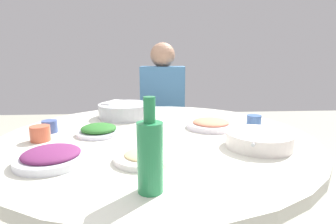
{
  "coord_description": "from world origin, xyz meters",
  "views": [
    {
      "loc": [
        -0.02,
        -1.14,
        1.09
      ],
      "look_at": [
        0.05,
        0.04,
        0.84
      ],
      "focal_mm": 28.37,
      "sensor_mm": 36.0,
      "label": 1
    }
  ],
  "objects_px": {
    "round_dining_table": "(157,153)",
    "tea_cup_side": "(50,126)",
    "dish_eggplant": "(52,156)",
    "tea_cup_far": "(254,122)",
    "green_bottle": "(150,155)",
    "stool_for_diner_left": "(163,163)",
    "dish_greens": "(99,130)",
    "dish_noodles": "(144,157)",
    "diner_left": "(163,100)",
    "dish_shrimp": "(211,124)",
    "rice_bowl": "(125,110)",
    "soup_bowl": "(259,140)",
    "tea_cup_near": "(40,133)"
  },
  "relations": [
    {
      "from": "round_dining_table",
      "to": "tea_cup_side",
      "type": "bearing_deg",
      "value": 173.14
    },
    {
      "from": "dish_eggplant",
      "to": "tea_cup_far",
      "type": "bearing_deg",
      "value": 24.32
    },
    {
      "from": "dish_eggplant",
      "to": "green_bottle",
      "type": "height_order",
      "value": "green_bottle"
    },
    {
      "from": "tea_cup_side",
      "to": "stool_for_diner_left",
      "type": "relative_size",
      "value": 0.15
    },
    {
      "from": "dish_greens",
      "to": "tea_cup_side",
      "type": "bearing_deg",
      "value": 168.18
    },
    {
      "from": "dish_noodles",
      "to": "diner_left",
      "type": "bearing_deg",
      "value": 84.4
    },
    {
      "from": "diner_left",
      "to": "dish_shrimp",
      "type": "bearing_deg",
      "value": -77.35
    },
    {
      "from": "tea_cup_side",
      "to": "diner_left",
      "type": "distance_m",
      "value": 1.04
    },
    {
      "from": "rice_bowl",
      "to": "stool_for_diner_left",
      "type": "distance_m",
      "value": 0.86
    },
    {
      "from": "dish_eggplant",
      "to": "dish_greens",
      "type": "height_order",
      "value": "dish_eggplant"
    },
    {
      "from": "round_dining_table",
      "to": "green_bottle",
      "type": "relative_size",
      "value": 5.52
    },
    {
      "from": "green_bottle",
      "to": "tea_cup_far",
      "type": "xyz_separation_m",
      "value": [
        0.49,
        0.58,
        -0.07
      ]
    },
    {
      "from": "dish_shrimp",
      "to": "dish_noodles",
      "type": "bearing_deg",
      "value": -128.4
    },
    {
      "from": "green_bottle",
      "to": "diner_left",
      "type": "relative_size",
      "value": 0.32
    },
    {
      "from": "round_dining_table",
      "to": "tea_cup_far",
      "type": "relative_size",
      "value": 19.91
    },
    {
      "from": "soup_bowl",
      "to": "dish_noodles",
      "type": "relative_size",
      "value": 1.27
    },
    {
      "from": "dish_shrimp",
      "to": "dish_noodles",
      "type": "xyz_separation_m",
      "value": [
        -0.31,
        -0.4,
        -0.0
      ]
    },
    {
      "from": "dish_shrimp",
      "to": "dish_noodles",
      "type": "distance_m",
      "value": 0.51
    },
    {
      "from": "soup_bowl",
      "to": "tea_cup_side",
      "type": "relative_size",
      "value": 3.72
    },
    {
      "from": "round_dining_table",
      "to": "dish_greens",
      "type": "bearing_deg",
      "value": 177.67
    },
    {
      "from": "dish_greens",
      "to": "tea_cup_side",
      "type": "relative_size",
      "value": 2.94
    },
    {
      "from": "tea_cup_far",
      "to": "diner_left",
      "type": "relative_size",
      "value": 0.09
    },
    {
      "from": "green_bottle",
      "to": "tea_cup_far",
      "type": "bearing_deg",
      "value": 49.4
    },
    {
      "from": "round_dining_table",
      "to": "dish_noodles",
      "type": "relative_size",
      "value": 6.85
    },
    {
      "from": "dish_shrimp",
      "to": "diner_left",
      "type": "bearing_deg",
      "value": 102.65
    },
    {
      "from": "soup_bowl",
      "to": "tea_cup_far",
      "type": "xyz_separation_m",
      "value": [
        0.08,
        0.26,
        0.01
      ]
    },
    {
      "from": "dish_eggplant",
      "to": "tea_cup_side",
      "type": "xyz_separation_m",
      "value": [
        -0.14,
        0.36,
        0.01
      ]
    },
    {
      "from": "round_dining_table",
      "to": "tea_cup_far",
      "type": "distance_m",
      "value": 0.49
    },
    {
      "from": "green_bottle",
      "to": "soup_bowl",
      "type": "bearing_deg",
      "value": 37.43
    },
    {
      "from": "soup_bowl",
      "to": "stool_for_diner_left",
      "type": "height_order",
      "value": "soup_bowl"
    },
    {
      "from": "tea_cup_far",
      "to": "stool_for_diner_left",
      "type": "bearing_deg",
      "value": 114.18
    },
    {
      "from": "soup_bowl",
      "to": "dish_shrimp",
      "type": "height_order",
      "value": "soup_bowl"
    },
    {
      "from": "green_bottle",
      "to": "diner_left",
      "type": "height_order",
      "value": "diner_left"
    },
    {
      "from": "round_dining_table",
      "to": "soup_bowl",
      "type": "height_order",
      "value": "soup_bowl"
    },
    {
      "from": "tea_cup_near",
      "to": "dish_shrimp",
      "type": "bearing_deg",
      "value": 11.79
    },
    {
      "from": "rice_bowl",
      "to": "green_bottle",
      "type": "height_order",
      "value": "green_bottle"
    },
    {
      "from": "rice_bowl",
      "to": "dish_shrimp",
      "type": "height_order",
      "value": "rice_bowl"
    },
    {
      "from": "tea_cup_far",
      "to": "diner_left",
      "type": "distance_m",
      "value": 0.96
    },
    {
      "from": "soup_bowl",
      "to": "diner_left",
      "type": "bearing_deg",
      "value": 105.23
    },
    {
      "from": "soup_bowl",
      "to": "dish_greens",
      "type": "bearing_deg",
      "value": 161.83
    },
    {
      "from": "dish_greens",
      "to": "stool_for_diner_left",
      "type": "relative_size",
      "value": 0.45
    },
    {
      "from": "dish_greens",
      "to": "rice_bowl",
      "type": "bearing_deg",
      "value": 75.53
    },
    {
      "from": "tea_cup_near",
      "to": "round_dining_table",
      "type": "bearing_deg",
      "value": 8.04
    },
    {
      "from": "rice_bowl",
      "to": "tea_cup_side",
      "type": "relative_size",
      "value": 4.47
    },
    {
      "from": "rice_bowl",
      "to": "diner_left",
      "type": "distance_m",
      "value": 0.64
    },
    {
      "from": "rice_bowl",
      "to": "tea_cup_near",
      "type": "relative_size",
      "value": 3.81
    },
    {
      "from": "stool_for_diner_left",
      "to": "diner_left",
      "type": "xyz_separation_m",
      "value": [
        0.0,
        0.0,
        0.54
      ]
    },
    {
      "from": "green_bottle",
      "to": "tea_cup_side",
      "type": "height_order",
      "value": "green_bottle"
    },
    {
      "from": "rice_bowl",
      "to": "dish_noodles",
      "type": "distance_m",
      "value": 0.67
    },
    {
      "from": "rice_bowl",
      "to": "diner_left",
      "type": "relative_size",
      "value": 0.39
    }
  ]
}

